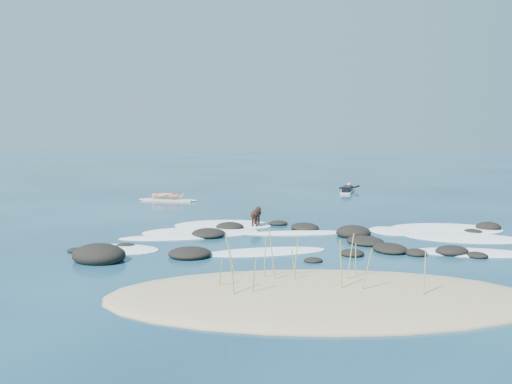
{
  "coord_description": "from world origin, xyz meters",
  "views": [
    {
      "loc": [
        -1.24,
        -19.57,
        3.41
      ],
      "look_at": [
        -1.44,
        4.0,
        0.9
      ],
      "focal_mm": 40.0,
      "sensor_mm": 36.0,
      "label": 1
    }
  ],
  "objects": [
    {
      "name": "sand_dune",
      "position": [
        0.0,
        -8.2,
        0.0
      ],
      "size": [
        9.0,
        4.4,
        0.6
      ],
      "primitive_type": "ellipsoid",
      "color": "#9E8966",
      "rests_on": "ground"
    },
    {
      "name": "breaking_foam",
      "position": [
        0.69,
        -1.0,
        0.01
      ],
      "size": [
        13.92,
        7.07,
        0.12
      ],
      "color": "white",
      "rests_on": "ground"
    },
    {
      "name": "dune_grass",
      "position": [
        -0.4,
        -7.96,
        0.63
      ],
      "size": [
        4.1,
        1.78,
        1.24
      ],
      "color": "olive",
      "rests_on": "ground"
    },
    {
      "name": "paddling_surfer_rig",
      "position": [
        3.64,
        12.31,
        0.16
      ],
      "size": [
        1.41,
        2.71,
        0.47
      ],
      "rotation": [
        0.0,
        0.0,
        1.31
      ],
      "color": "silver",
      "rests_on": "ground"
    },
    {
      "name": "reef_rocks",
      "position": [
        -0.78,
        -2.61,
        0.1
      ],
      "size": [
        13.92,
        7.18,
        0.61
      ],
      "color": "black",
      "rests_on": "ground"
    },
    {
      "name": "dog",
      "position": [
        -1.41,
        0.64,
        0.47
      ],
      "size": [
        0.42,
        1.12,
        0.71
      ],
      "rotation": [
        0.0,
        0.0,
        1.38
      ],
      "color": "black",
      "rests_on": "ground"
    },
    {
      "name": "standing_surfer_rig",
      "position": [
        -5.82,
        8.23,
        0.68
      ],
      "size": [
        3.01,
        0.96,
        1.72
      ],
      "rotation": [
        0.0,
        0.0,
        -0.18
      ],
      "color": "beige",
      "rests_on": "ground"
    },
    {
      "name": "ground",
      "position": [
        0.0,
        0.0,
        0.0
      ],
      "size": [
        160.0,
        160.0,
        0.0
      ],
      "primitive_type": "plane",
      "color": "#0A2642",
      "rests_on": "ground"
    }
  ]
}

